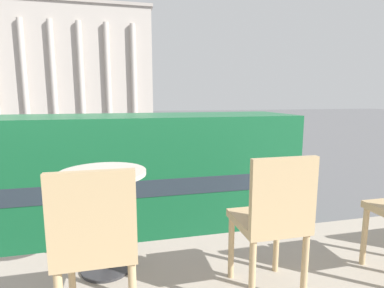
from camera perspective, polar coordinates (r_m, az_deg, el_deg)
name	(u,v)px	position (r m, az deg, el deg)	size (l,w,h in m)	color
double_decker_bus	(117,182)	(8.99, -14.17, -6.95)	(10.32, 2.73, 4.30)	black
cafe_dining_table	(104,198)	(2.22, -16.48, -9.90)	(0.60, 0.60, 0.73)	#2D2D30
cafe_chair_0	(96,242)	(1.66, -17.78, -17.29)	(0.40, 0.40, 0.91)	tan
cafe_chair_1	(273,218)	(1.93, 15.12, -13.38)	(0.40, 0.40, 0.91)	tan
plaza_building_left	(62,68)	(61.56, -23.57, 13.17)	(32.31, 16.14, 20.14)	#BCB2A8
traffic_light_near	(234,149)	(15.05, 8.06, -1.00)	(0.42, 0.24, 3.39)	black
traffic_light_mid	(113,135)	(20.65, -14.84, 1.60)	(0.42, 0.24, 3.44)	black
car_black	(160,150)	(23.47, -6.09, -1.15)	(4.20, 1.93, 1.35)	black
car_navy	(120,139)	(30.54, -13.63, 1.00)	(4.20, 1.93, 1.35)	black
pedestrian_blue	(94,145)	(25.23, -18.17, -0.09)	(0.32, 0.32, 1.77)	#282B33
pedestrian_white	(184,128)	(36.45, -1.57, 3.05)	(0.32, 0.32, 1.79)	#282B33
pedestrian_black	(71,137)	(30.25, -22.06, 1.22)	(0.32, 0.32, 1.83)	#282B33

